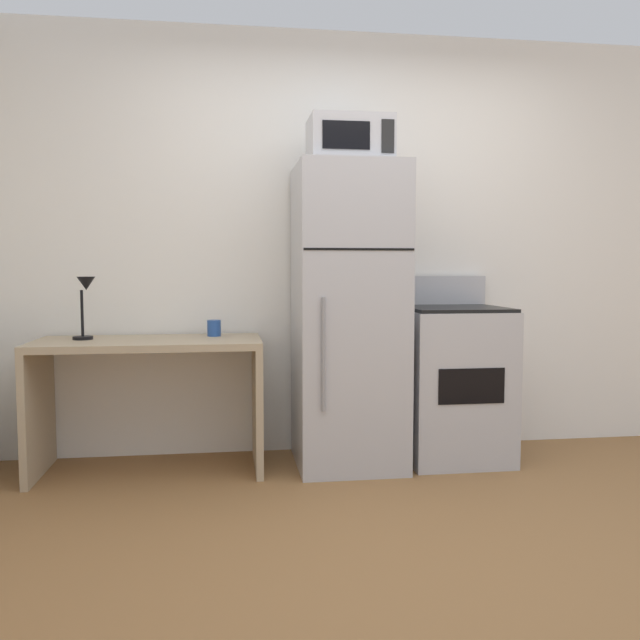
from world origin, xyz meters
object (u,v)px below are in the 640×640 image
coffee_mug (214,328)px  microwave (350,141)px  refrigerator (348,317)px  desk_lamp (85,297)px  desk (149,378)px  oven_range (453,382)px

coffee_mug → microwave: (0.77, -0.18, 1.07)m
refrigerator → desk_lamp: bearing=177.5°
desk → desk_lamp: bearing=173.7°
refrigerator → desk: bearing=178.6°
refrigerator → microwave: microwave is taller
desk_lamp → coffee_mug: size_ratio=3.72×
desk_lamp → microwave: bearing=-3.3°
refrigerator → microwave: 1.00m
desk_lamp → refrigerator: 1.49m
desk → refrigerator: size_ratio=0.72×
coffee_mug → refrigerator: 0.79m
desk → microwave: 1.75m
desk → coffee_mug: size_ratio=13.19×
desk_lamp → refrigerator: refrigerator is taller
microwave → oven_range: bearing=3.8°
desk_lamp → oven_range: (2.13, -0.04, -0.52)m
refrigerator → coffee_mug: bearing=168.3°
microwave → oven_range: microwave is taller
coffee_mug → desk: bearing=-159.8°
oven_range → refrigerator: bearing=-178.1°
coffee_mug → microwave: bearing=-13.2°
desk → coffee_mug: 0.47m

